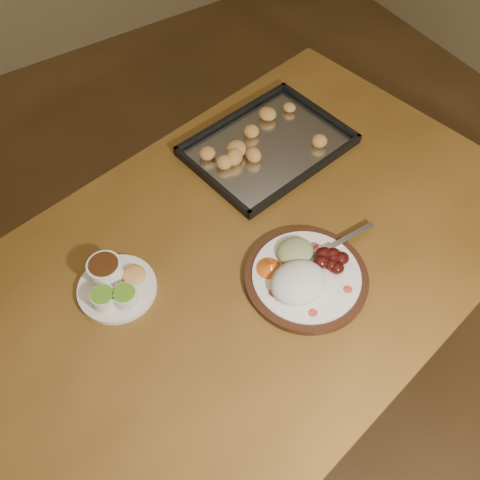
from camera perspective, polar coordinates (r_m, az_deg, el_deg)
ground at (r=1.97m, az=-1.77°, el=-11.77°), size 4.00×4.00×0.00m
dining_table at (r=1.33m, az=-0.14°, el=-4.64°), size 1.65×1.18×0.75m
dinner_plate at (r=1.22m, az=6.85°, el=-3.72°), size 0.36×0.28×0.07m
condiment_saucer at (r=1.23m, az=-13.29°, el=-4.60°), size 0.18×0.18×0.06m
baking_tray at (r=1.49m, az=3.02°, el=10.06°), size 0.46×0.37×0.04m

